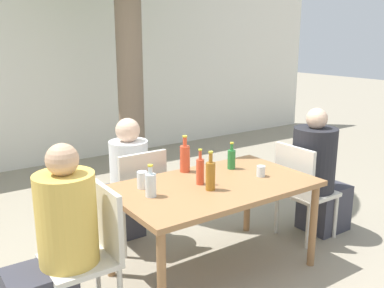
# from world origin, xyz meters

# --- Properties ---
(ground_plane) EXTENTS (30.00, 30.00, 0.00)m
(ground_plane) POSITION_xyz_m (0.00, 0.00, 0.00)
(ground_plane) COLOR gray
(cafe_building_wall) EXTENTS (10.00, 0.08, 2.80)m
(cafe_building_wall) POSITION_xyz_m (0.00, 3.72, 1.40)
(cafe_building_wall) COLOR white
(cafe_building_wall) RESTS_ON ground_plane
(dining_table_front) EXTENTS (1.54, 0.91, 0.74)m
(dining_table_front) POSITION_xyz_m (0.00, 0.00, 0.66)
(dining_table_front) COLOR #996B42
(dining_table_front) RESTS_ON ground_plane
(patio_chair_0) EXTENTS (0.44, 0.44, 0.90)m
(patio_chair_0) POSITION_xyz_m (-1.00, 0.00, 0.51)
(patio_chair_0) COLOR beige
(patio_chair_0) RESTS_ON ground_plane
(patio_chair_1) EXTENTS (0.44, 0.44, 0.90)m
(patio_chair_1) POSITION_xyz_m (1.00, 0.00, 0.51)
(patio_chair_1) COLOR beige
(patio_chair_1) RESTS_ON ground_plane
(patio_chair_2) EXTENTS (0.44, 0.44, 0.90)m
(patio_chair_2) POSITION_xyz_m (-0.31, 0.69, 0.51)
(patio_chair_2) COLOR beige
(patio_chair_2) RESTS_ON ground_plane
(person_seated_0) EXTENTS (0.59, 0.37, 1.22)m
(person_seated_0) POSITION_xyz_m (-1.23, -0.00, 0.55)
(person_seated_0) COLOR #383842
(person_seated_0) RESTS_ON ground_plane
(person_seated_1) EXTENTS (0.60, 0.40, 1.21)m
(person_seated_1) POSITION_xyz_m (1.23, -0.00, 0.55)
(person_seated_1) COLOR #383842
(person_seated_1) RESTS_ON ground_plane
(person_seated_2) EXTENTS (0.34, 0.57, 1.15)m
(person_seated_2) POSITION_xyz_m (-0.31, 0.92, 0.51)
(person_seated_2) COLOR #383842
(person_seated_2) RESTS_ON ground_plane
(green_bottle_0) EXTENTS (0.07, 0.07, 0.23)m
(green_bottle_0) POSITION_xyz_m (0.35, 0.22, 0.83)
(green_bottle_0) COLOR #287A38
(green_bottle_0) RESTS_ON dining_table_front
(water_bottle_1) EXTENTS (0.08, 0.08, 0.23)m
(water_bottle_1) POSITION_xyz_m (-0.53, 0.04, 0.83)
(water_bottle_1) COLOR silver
(water_bottle_1) RESTS_ON dining_table_front
(soda_bottle_2) EXTENTS (0.06, 0.06, 0.28)m
(soda_bottle_2) POSITION_xyz_m (-0.10, 0.05, 0.85)
(soda_bottle_2) COLOR #DB4C2D
(soda_bottle_2) RESTS_ON dining_table_front
(amber_bottle_3) EXTENTS (0.07, 0.07, 0.29)m
(amber_bottle_3) POSITION_xyz_m (-0.11, -0.09, 0.85)
(amber_bottle_3) COLOR #9E661E
(amber_bottle_3) RESTS_ON dining_table_front
(soda_bottle_4) EXTENTS (0.08, 0.08, 0.31)m
(soda_bottle_4) POSITION_xyz_m (-0.02, 0.37, 0.86)
(soda_bottle_4) COLOR #DB4C2D
(soda_bottle_4) RESTS_ON dining_table_front
(drinking_glass_0) EXTENTS (0.07, 0.07, 0.09)m
(drinking_glass_0) POSITION_xyz_m (0.41, -0.08, 0.78)
(drinking_glass_0) COLOR silver
(drinking_glass_0) RESTS_ON dining_table_front
(drinking_glass_1) EXTENTS (0.08, 0.08, 0.13)m
(drinking_glass_1) POSITION_xyz_m (-0.50, 0.23, 0.80)
(drinking_glass_1) COLOR white
(drinking_glass_1) RESTS_ON dining_table_front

